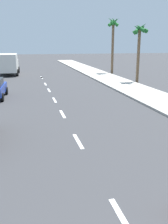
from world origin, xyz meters
name	(u,v)px	position (x,y,z in m)	size (l,w,h in m)	color
ground_plane	(52,96)	(0.00, 20.00, 0.00)	(160.00, 160.00, 0.00)	#38383A
sidewalk_strip	(130,87)	(7.71, 22.00, 0.07)	(3.60, 80.00, 0.14)	#B2ADA3
lane_stripe_1	(123,220)	(0.00, 4.24, 0.00)	(0.16, 1.80, 0.01)	white
lane_stripe_2	(78,141)	(0.00, 9.63, 0.00)	(0.16, 1.80, 0.01)	white
lane_stripe_3	(63,114)	(0.00, 14.23, 0.00)	(0.16, 1.80, 0.01)	white
lane_stripe_4	(55,100)	(0.00, 18.32, 0.00)	(0.16, 1.80, 0.01)	white
lane_stripe_5	(49,90)	(0.00, 22.60, 0.00)	(0.16, 1.80, 0.01)	white
lane_stripe_6	(45,84)	(0.00, 26.31, 0.00)	(0.16, 1.80, 0.01)	white
lane_stripe_7	(41,77)	(0.00, 32.12, 0.00)	(0.16, 1.80, 0.01)	white
lane_stripe_8	(42,78)	(0.00, 31.48, 0.00)	(0.16, 1.80, 0.01)	white
delivery_truck	(8,64)	(-4.12, 35.69, 1.50)	(2.83, 6.31, 2.80)	beige
palm_tree_far	(139,36)	(9.90, 25.11, 4.93)	(1.86, 1.85, 6.38)	brown
palm_tree_distant	(113,30)	(10.05, 33.85, 5.87)	(1.78, 1.66, 7.67)	brown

